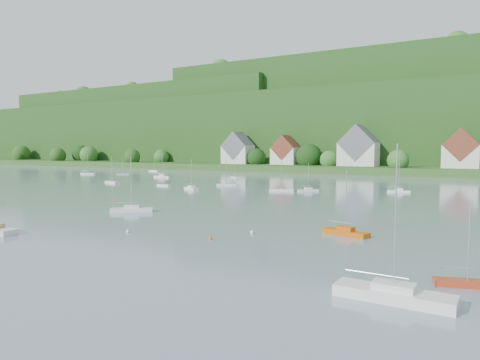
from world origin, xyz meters
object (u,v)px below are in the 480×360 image
object	(u,v)px
near_sailboat_3	(132,209)
near_sailboat_7	(467,282)
near_sailboat_5	(346,232)
near_sailboat_4	(394,294)

from	to	relation	value
near_sailboat_3	near_sailboat_7	bearing A→B (deg)	-55.82
near_sailboat_3	near_sailboat_5	bearing A→B (deg)	-40.01
near_sailboat_7	near_sailboat_5	bearing A→B (deg)	114.29
near_sailboat_4	near_sailboat_5	xyz separation A→B (m)	(-9.51, 21.14, -0.09)
near_sailboat_4	near_sailboat_7	xyz separation A→B (m)	(4.24, 6.14, -0.21)
near_sailboat_7	near_sailboat_3	bearing A→B (deg)	143.40
near_sailboat_3	near_sailboat_5	distance (m)	36.33
near_sailboat_4	near_sailboat_7	world-z (taller)	near_sailboat_4
near_sailboat_4	near_sailboat_5	world-z (taller)	near_sailboat_4
near_sailboat_5	near_sailboat_7	distance (m)	20.35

